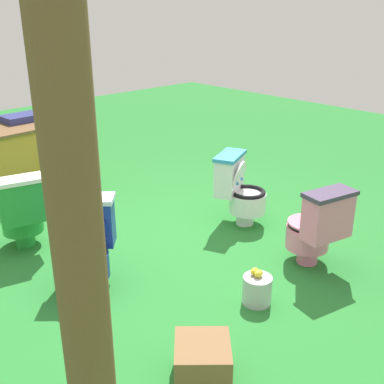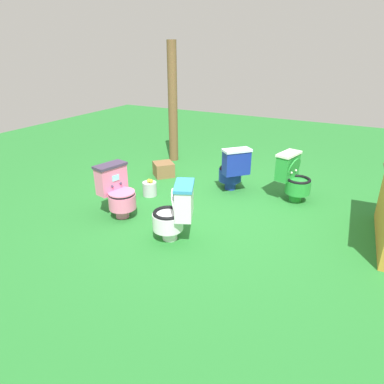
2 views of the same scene
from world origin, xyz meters
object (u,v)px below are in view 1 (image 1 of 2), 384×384
at_px(toilet_blue, 86,244).
at_px(small_crate, 202,361).
at_px(toilet_green, 23,211).
at_px(lemon_bucket, 257,289).
at_px(toilet_pink, 316,227).
at_px(toilet_white, 239,189).
at_px(vendor_table, 17,155).
at_px(wooden_post, 84,304).

distance_m(toilet_blue, small_crate, 1.37).
height_order(toilet_green, lemon_bucket, toilet_green).
height_order(toilet_blue, toilet_green, same).
relative_size(toilet_pink, lemon_bucket, 2.63).
bearing_deg(toilet_white, vendor_table, -89.61).
xyz_separation_m(toilet_green, vendor_table, (0.68, 1.60, 0.02)).
relative_size(toilet_blue, lemon_bucket, 2.63).
bearing_deg(toilet_blue, toilet_green, -41.78).
height_order(toilet_blue, wooden_post, wooden_post).
bearing_deg(lemon_bucket, toilet_white, 47.30).
bearing_deg(toilet_white, wooden_post, 7.29).
distance_m(wooden_post, lemon_bucket, 2.13).
bearing_deg(small_crate, lemon_bucket, 18.12).
xyz_separation_m(toilet_blue, lemon_bucket, (0.79, -1.07, -0.26)).
relative_size(toilet_pink, wooden_post, 0.32).
xyz_separation_m(vendor_table, small_crate, (-0.65, -3.88, -0.27)).
bearing_deg(small_crate, vendor_table, 80.52).
relative_size(small_crate, lemon_bucket, 1.23).
xyz_separation_m(wooden_post, lemon_bucket, (1.76, 0.61, -1.02)).
relative_size(toilet_white, small_crate, 2.13).
bearing_deg(vendor_table, toilet_white, -65.78).
distance_m(toilet_white, toilet_green, 2.07).
xyz_separation_m(toilet_blue, toilet_green, (-0.09, 0.93, 0.00)).
distance_m(toilet_blue, lemon_bucket, 1.36).
height_order(toilet_blue, toilet_pink, same).
relative_size(toilet_blue, wooden_post, 0.32).
xyz_separation_m(toilet_white, wooden_post, (-2.72, -1.64, 0.77)).
distance_m(toilet_green, lemon_bucket, 2.20).
xyz_separation_m(toilet_pink, lemon_bucket, (-0.77, -0.02, -0.25)).
height_order(vendor_table, wooden_post, wooden_post).
distance_m(toilet_green, vendor_table, 1.74).
relative_size(toilet_white, toilet_blue, 1.00).
bearing_deg(vendor_table, toilet_green, -112.99).
relative_size(vendor_table, small_crate, 4.42).
relative_size(toilet_pink, vendor_table, 0.48).
relative_size(toilet_white, toilet_pink, 1.00).
xyz_separation_m(small_crate, lemon_bucket, (0.85, 0.28, -0.01)).
bearing_deg(lemon_bucket, small_crate, -161.88).
distance_m(vendor_table, wooden_post, 4.55).
height_order(toilet_green, wooden_post, wooden_post).
height_order(wooden_post, small_crate, wooden_post).
bearing_deg(vendor_table, lemon_bucket, -86.82).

